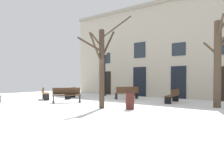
{
  "coord_description": "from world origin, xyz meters",
  "views": [
    {
      "loc": [
        8.33,
        -9.01,
        1.53
      ],
      "look_at": [
        0.0,
        1.47,
        1.2
      ],
      "focal_mm": 34.84,
      "sensor_mm": 36.0,
      "label": 1
    }
  ],
  "objects": [
    {
      "name": "bench_near_center_tree",
      "position": [
        2.76,
        4.23,
        0.45
      ],
      "size": [
        0.72,
        1.9,
        0.86
      ],
      "rotation": [
        0.0,
        0.0,
        4.84
      ],
      "color": "#51331E",
      "rests_on": "ground"
    },
    {
      "name": "bench_by_litter_bin",
      "position": [
        -5.43,
        0.37,
        0.46
      ],
      "size": [
        1.57,
        1.16,
        0.89
      ],
      "rotation": [
        0.0,
        0.0,
        2.62
      ],
      "color": "brown",
      "rests_on": "ground"
    },
    {
      "name": "tree_center",
      "position": [
        5.6,
        3.44,
        2.5
      ],
      "size": [
        2.0,
        1.14,
        4.85
      ],
      "color": "#4C3D2D",
      "rests_on": "ground"
    },
    {
      "name": "building_facade",
      "position": [
        0.0,
        7.53,
        4.04
      ],
      "size": [
        18.08,
        0.6,
        8.0
      ],
      "color": "#BCB29E",
      "rests_on": "ground"
    },
    {
      "name": "bench_back_to_back_right",
      "position": [
        -0.94,
        4.45,
        0.48
      ],
      "size": [
        1.37,
        1.73,
        0.94
      ],
      "rotation": [
        0.0,
        0.0,
        4.12
      ],
      "color": "#51331E",
      "rests_on": "ground"
    },
    {
      "name": "bench_back_to_back_left",
      "position": [
        -4.63,
        2.17,
        0.44
      ],
      "size": [
        1.31,
        1.61,
        0.87
      ],
      "rotation": [
        0.0,
        0.0,
        5.31
      ],
      "color": "#51331E",
      "rests_on": "ground"
    },
    {
      "name": "tree_right_of_center",
      "position": [
        0.95,
        -0.59,
        2.27
      ],
      "size": [
        2.61,
        1.99,
        4.63
      ],
      "color": "#423326",
      "rests_on": "ground"
    },
    {
      "name": "streetlamp",
      "position": [
        -4.42,
        5.98,
        2.51
      ],
      "size": [
        0.3,
        0.3,
        4.13
      ],
      "color": "black",
      "rests_on": "ground"
    },
    {
      "name": "litter_bin",
      "position": [
        2.3,
        0.02,
        0.45
      ],
      "size": [
        0.46,
        0.46,
        0.89
      ],
      "color": "#4C1E19",
      "rests_on": "ground"
    },
    {
      "name": "bench_facing_shops",
      "position": [
        -2.5,
        -0.03,
        0.5
      ],
      "size": [
        1.41,
        1.67,
        0.96
      ],
      "rotation": [
        0.0,
        0.0,
        0.93
      ],
      "color": "#3D2819",
      "rests_on": "ground"
    },
    {
      "name": "ground_plane",
      "position": [
        0.0,
        0.0,
        0.0
      ],
      "size": [
        28.93,
        28.93,
        0.0
      ],
      "primitive_type": "plane",
      "color": "white"
    }
  ]
}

